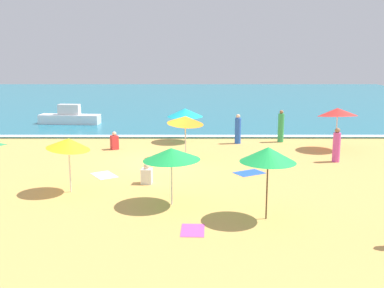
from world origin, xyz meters
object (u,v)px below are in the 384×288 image
(beach_umbrella_0, at_px, (336,112))
(beach_umbrella_4, at_px, (267,155))
(beach_umbrella_7, at_px, (170,154))
(beach_umbrella_1, at_px, (67,144))
(beach_umbrella_3, at_px, (184,120))
(beachgoer_2, at_px, (237,130))
(beachgoer_7, at_px, (113,142))
(small_boat_0, at_px, (68,117))
(beach_umbrella_5, at_px, (184,113))
(beachgoer_5, at_px, (335,146))
(beachgoer_3, at_px, (146,175))
(beachgoer_0, at_px, (280,127))

(beach_umbrella_0, height_order, beach_umbrella_4, beach_umbrella_0)
(beach_umbrella_4, xyz_separation_m, beach_umbrella_7, (-3.06, 1.38, -0.30))
(beach_umbrella_0, height_order, beach_umbrella_7, beach_umbrella_0)
(beach_umbrella_1, relative_size, beach_umbrella_3, 0.86)
(beach_umbrella_3, distance_m, beach_umbrella_7, 6.93)
(beach_umbrella_0, relative_size, beach_umbrella_1, 1.18)
(beachgoer_2, xyz_separation_m, beachgoer_7, (-6.82, -1.61, -0.37))
(beach_umbrella_3, distance_m, beachgoer_2, 4.93)
(beach_umbrella_1, distance_m, small_boat_0, 16.49)
(beach_umbrella_1, bearing_deg, beach_umbrella_5, 66.77)
(beach_umbrella_5, height_order, beach_umbrella_7, beach_umbrella_7)
(beach_umbrella_7, bearing_deg, beachgoer_7, 111.00)
(beachgoer_2, bearing_deg, beach_umbrella_4, -91.26)
(beachgoer_5, bearing_deg, beach_umbrella_7, -140.58)
(beach_umbrella_4, xyz_separation_m, beachgoer_3, (-4.18, 3.96, -1.75))
(beach_umbrella_0, bearing_deg, beachgoer_0, 140.20)
(beach_umbrella_4, height_order, small_boat_0, beach_umbrella_4)
(beach_umbrella_4, distance_m, beachgoer_5, 9.00)
(beach_umbrella_4, height_order, beachgoer_5, beach_umbrella_4)
(small_boat_0, bearing_deg, beach_umbrella_3, -51.01)
(beach_umbrella_5, distance_m, beachgoer_7, 4.52)
(beach_umbrella_7, bearing_deg, small_boat_0, 114.92)
(beachgoer_2, height_order, beachgoer_7, beachgoer_2)
(beach_umbrella_0, bearing_deg, beach_umbrella_4, -117.37)
(beach_umbrella_0, bearing_deg, beachgoer_5, -106.65)
(beachgoer_7, bearing_deg, beach_umbrella_3, -29.31)
(beachgoer_2, distance_m, small_boat_0, 13.18)
(beach_umbrella_4, relative_size, small_boat_0, 0.55)
(small_boat_0, bearing_deg, beach_umbrella_4, -59.29)
(beach_umbrella_1, xyz_separation_m, beach_umbrella_5, (4.18, 9.74, -0.15))
(beach_umbrella_1, bearing_deg, beach_umbrella_3, 52.04)
(beach_umbrella_0, xyz_separation_m, beach_umbrella_7, (-8.44, -9.00, -0.25))
(beach_umbrella_4, bearing_deg, beachgoer_7, 122.04)
(beach_umbrella_1, height_order, beach_umbrella_3, beach_umbrella_3)
(beach_umbrella_7, height_order, beachgoer_0, beach_umbrella_7)
(beach_umbrella_0, xyz_separation_m, beachgoer_2, (-5.11, 1.70, -1.25))
(beach_umbrella_1, xyz_separation_m, beach_umbrella_3, (4.27, 5.47, 0.06))
(beach_umbrella_1, relative_size, small_boat_0, 0.49)
(beach_umbrella_3, distance_m, beach_umbrella_5, 4.28)
(beach_umbrella_5, distance_m, beach_umbrella_7, 11.19)
(beach_umbrella_7, xyz_separation_m, beachgoer_7, (-3.49, 9.09, -1.37))
(beach_umbrella_3, xyz_separation_m, beachgoer_2, (2.95, 3.79, -1.13))
(beachgoer_3, relative_size, small_boat_0, 0.19)
(beach_umbrella_0, height_order, beachgoer_5, beach_umbrella_0)
(beach_umbrella_0, height_order, beachgoer_3, beach_umbrella_0)
(beachgoer_2, bearing_deg, beachgoer_5, -45.96)
(beachgoer_3, bearing_deg, beachgoer_7, 110.00)
(beachgoer_2, distance_m, beachgoer_7, 7.02)
(beachgoer_5, xyz_separation_m, beachgoer_7, (-11.11, 2.83, -0.34))
(beach_umbrella_5, height_order, beachgoer_3, beach_umbrella_5)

